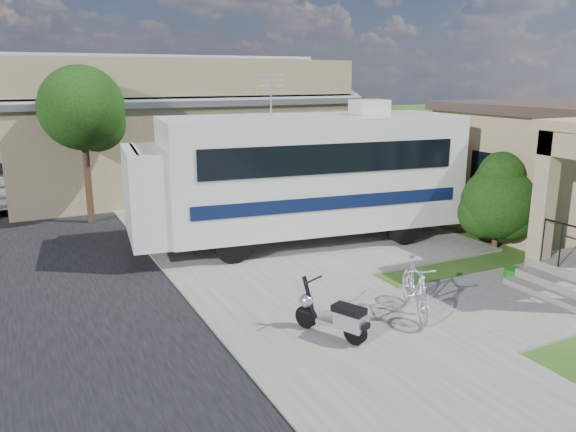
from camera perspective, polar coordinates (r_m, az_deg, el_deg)
name	(u,v)px	position (r m, az deg, el deg)	size (l,w,h in m)	color
ground	(371,309)	(10.82, 8.43, -9.32)	(120.00, 120.00, 0.00)	#1D4312
sidewalk_slab	(175,206)	(19.18, -11.43, 1.04)	(4.00, 80.00, 0.06)	#5E5C55
driveway_slab	(321,238)	(15.14, 3.39, -2.20)	(7.00, 6.00, 0.05)	#5E5C55
walk_slab	(527,299)	(12.06, 23.14, -7.71)	(4.00, 3.00, 0.05)	#5E5C55
warehouse	(170,135)	(22.91, -11.91, 8.09)	(12.50, 8.40, 5.04)	#746649
street_tree_a	(86,112)	(17.29, -19.88, 9.89)	(2.44, 2.40, 4.58)	#301F15
street_tree_b	(55,96)	(27.22, -22.60, 11.21)	(2.44, 2.40, 4.73)	#301F15
street_tree_c	(42,96)	(36.21, -23.71, 11.11)	(2.44, 2.40, 4.42)	#301F15
motorhome	(299,173)	(14.40, 1.17, 4.40)	(8.64, 3.64, 4.30)	#BABAB6
shrub	(498,199)	(15.01, 20.59, 1.63)	(2.01, 1.92, 2.47)	#301F15
scooter	(335,317)	(9.39, 4.83, -10.15)	(0.79, 1.33, 0.93)	black
bicycle	(415,291)	(10.43, 12.79, -7.40)	(0.48, 1.70, 1.02)	#B4B4BC
garden_hose	(514,275)	(13.10, 22.00, -5.55)	(0.43, 0.43, 0.19)	#1A6C15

